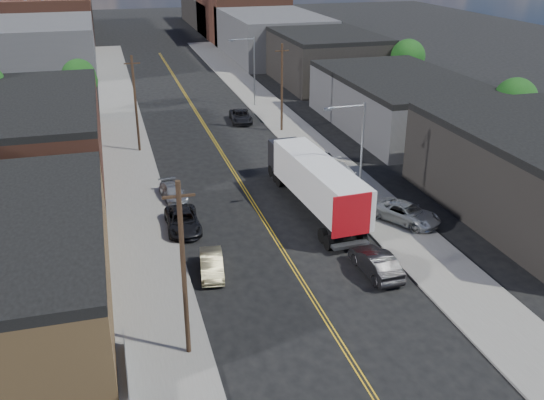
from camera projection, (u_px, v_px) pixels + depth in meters
ground at (195, 110)px, 78.82m from camera, size 260.00×260.00×0.00m
centerline at (217, 145)px, 65.55m from camera, size 0.32×120.00×0.01m
sidewalk_left at (127, 152)px, 63.18m from camera, size 5.00×140.00×0.15m
sidewalk_right at (300, 137)px, 67.87m from camera, size 5.00×140.00×0.15m
warehouse_tan at (3, 262)px, 36.13m from camera, size 12.00×22.00×5.60m
warehouse_brown at (36, 131)px, 58.92m from camera, size 12.00×26.00×6.60m
industrial_right_b at (400, 102)px, 70.66m from camera, size 14.00×24.00×6.10m
industrial_right_c at (323, 57)px, 93.36m from camera, size 14.00×22.00×7.60m
skyline_left_a at (46, 44)px, 103.25m from camera, size 16.00×30.00×8.00m
skyline_right_a at (271, 35)px, 113.12m from camera, size 16.00×30.00×8.00m
skyline_left_b at (52, 21)px, 124.96m from camera, size 16.00×26.00×10.00m
skyline_right_b at (241, 15)px, 134.83m from camera, size 16.00×26.00×10.00m
skyline_left_c at (58, 17)px, 143.24m from camera, size 16.00×40.00×7.00m
skyline_right_c at (224, 12)px, 153.11m from camera, size 16.00×40.00×7.00m
streetlight_near at (357, 149)px, 47.63m from camera, size 3.39×0.25×9.00m
streetlight_far at (251, 66)px, 78.58m from camera, size 3.39×0.25×9.00m
utility_pole_left_near at (184, 270)px, 30.55m from camera, size 1.60×0.26×10.00m
utility_pole_left_far at (136, 104)px, 61.50m from camera, size 1.60×0.26×10.00m
utility_pole_right at (282, 87)px, 68.20m from camera, size 1.60×0.26×10.00m
tree_left_far at (80, 78)px, 75.34m from camera, size 4.35×4.20×6.97m
tree_right_near at (515, 102)px, 63.09m from camera, size 4.60×4.48×7.44m
tree_right_far at (408, 59)px, 84.19m from camera, size 4.85×4.76×7.91m
semi_truck at (312, 178)px, 49.50m from camera, size 3.74×17.17×4.46m
car_left_b at (212, 265)px, 40.05m from camera, size 2.01×4.40×1.40m
car_left_c at (183, 221)px, 46.16m from camera, size 2.59×5.41×1.49m
car_left_d at (173, 193)px, 51.60m from camera, size 2.31×4.58×1.27m
car_right_oncoming at (376, 263)px, 40.03m from camera, size 1.99×5.09×1.65m
car_right_lot_a at (406, 213)px, 47.05m from camera, size 4.93×6.05×1.53m
car_right_lot_b at (342, 175)px, 54.55m from camera, size 2.37×5.68×1.64m
car_right_lot_c at (327, 162)px, 57.76m from camera, size 2.11×4.59×1.52m
car_ahead_truck at (241, 116)px, 73.48m from camera, size 2.87×5.41×1.45m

